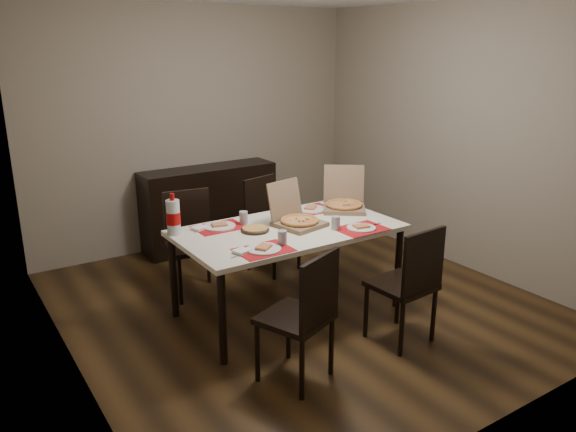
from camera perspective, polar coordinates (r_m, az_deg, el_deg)
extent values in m
cube|color=#402A13|center=(5.03, 1.19, -8.89)|extent=(3.80, 4.00, 0.02)
cube|color=gray|center=(6.34, -9.20, 8.80)|extent=(3.80, 0.02, 2.60)
cube|color=gray|center=(3.88, -22.65, 2.46)|extent=(0.02, 4.00, 2.60)
cube|color=gray|center=(5.89, 16.93, 7.66)|extent=(0.02, 4.00, 2.60)
cube|color=black|center=(6.31, -7.97, 0.92)|extent=(1.50, 0.40, 0.90)
cube|color=beige|center=(4.60, 0.00, -1.43)|extent=(1.80, 1.00, 0.04)
cylinder|color=black|center=(4.01, -6.70, -10.31)|extent=(0.06, 0.06, 0.71)
cylinder|color=black|center=(4.91, 11.12, -5.20)|extent=(0.06, 0.06, 0.71)
cylinder|color=black|center=(4.74, -11.55, -6.06)|extent=(0.06, 0.06, 0.71)
cylinder|color=black|center=(5.53, 4.78, -2.37)|extent=(0.06, 0.06, 0.71)
cube|color=black|center=(3.78, 0.70, -10.31)|extent=(0.54, 0.54, 0.04)
cube|color=black|center=(3.58, 3.24, -7.56)|extent=(0.40, 0.18, 0.46)
cylinder|color=black|center=(3.69, 1.42, -15.36)|extent=(0.04, 0.04, 0.43)
cylinder|color=black|center=(3.95, 4.42, -13.03)|extent=(0.04, 0.04, 0.43)
cylinder|color=black|center=(3.87, -3.13, -13.68)|extent=(0.04, 0.04, 0.43)
cylinder|color=black|center=(4.12, 0.05, -11.60)|extent=(0.04, 0.04, 0.43)
cube|color=black|center=(4.35, 11.44, -6.89)|extent=(0.45, 0.45, 0.04)
cube|color=black|center=(4.14, 13.62, -4.53)|extent=(0.42, 0.06, 0.46)
cylinder|color=black|center=(4.22, 11.46, -11.21)|extent=(0.04, 0.04, 0.43)
cylinder|color=black|center=(4.47, 14.56, -9.73)|extent=(0.04, 0.04, 0.43)
cylinder|color=black|center=(4.43, 7.94, -9.56)|extent=(0.04, 0.04, 0.43)
cylinder|color=black|center=(4.67, 11.09, -8.26)|extent=(0.04, 0.04, 0.43)
cube|color=black|center=(5.11, -9.56, -3.09)|extent=(0.48, 0.48, 0.04)
cube|color=black|center=(5.20, -10.24, 0.16)|extent=(0.42, 0.10, 0.46)
cylinder|color=black|center=(5.39, -8.09, -4.57)|extent=(0.04, 0.04, 0.43)
cylinder|color=black|center=(5.32, -11.82, -5.11)|extent=(0.04, 0.04, 0.43)
cylinder|color=black|center=(5.07, -6.93, -5.96)|extent=(0.04, 0.04, 0.43)
cylinder|color=black|center=(4.99, -10.89, -6.56)|extent=(0.04, 0.04, 0.43)
cube|color=black|center=(5.57, -1.48, -1.13)|extent=(0.51, 0.51, 0.04)
cube|color=black|center=(5.62, -2.89, 1.70)|extent=(0.41, 0.13, 0.46)
cylinder|color=black|center=(5.88, -1.51, -2.53)|extent=(0.04, 0.04, 0.43)
cylinder|color=black|center=(5.65, -4.05, -3.43)|extent=(0.04, 0.04, 0.43)
cylinder|color=black|center=(5.65, 1.12, -3.36)|extent=(0.04, 0.04, 0.43)
cylinder|color=black|center=(5.41, -1.42, -4.35)|extent=(0.04, 0.04, 0.43)
cube|color=red|center=(4.10, -2.48, -3.46)|extent=(0.40, 0.30, 0.00)
cylinder|color=white|center=(4.10, -2.48, -3.36)|extent=(0.26, 0.26, 0.01)
cube|color=#DDBE6E|center=(4.10, -2.48, -3.16)|extent=(0.15, 0.14, 0.02)
cylinder|color=#93969C|center=(4.19, -0.59, -2.22)|extent=(0.07, 0.07, 0.11)
cube|color=#B2B2B7|center=(4.02, -4.63, -3.93)|extent=(0.20, 0.04, 0.00)
cube|color=white|center=(4.06, -4.71, -3.57)|extent=(0.13, 0.13, 0.02)
cube|color=red|center=(4.60, 7.45, -1.29)|extent=(0.40, 0.30, 0.00)
cylinder|color=white|center=(4.60, 7.45, -1.20)|extent=(0.24, 0.24, 0.01)
cube|color=#DDBE6E|center=(4.59, 7.46, -1.02)|extent=(0.13, 0.11, 0.02)
cylinder|color=#93969C|center=(4.55, 4.87, -0.71)|extent=(0.07, 0.07, 0.11)
cube|color=#B2B2B7|center=(4.70, 8.66, -0.95)|extent=(0.20, 0.04, 0.00)
cube|color=red|center=(4.64, -6.98, -1.13)|extent=(0.40, 0.30, 0.00)
cylinder|color=white|center=(4.63, -6.99, -1.03)|extent=(0.26, 0.26, 0.01)
cube|color=#DDBE6E|center=(4.63, -6.99, -0.86)|extent=(0.14, 0.11, 0.02)
cylinder|color=#93969C|center=(4.68, -4.54, -0.19)|extent=(0.07, 0.07, 0.11)
cube|color=#B2B2B7|center=(4.59, -8.46, -1.38)|extent=(0.20, 0.04, 0.00)
cube|color=white|center=(4.60, -8.99, -1.19)|extent=(0.13, 0.13, 0.02)
cube|color=red|center=(5.08, 2.30, 0.63)|extent=(0.40, 0.30, 0.00)
cylinder|color=white|center=(5.08, 2.30, 0.72)|extent=(0.27, 0.27, 0.01)
cube|color=#DDBE6E|center=(5.08, 2.30, 0.88)|extent=(0.15, 0.15, 0.02)
cylinder|color=#93969C|center=(4.97, 0.55, 0.91)|extent=(0.07, 0.07, 0.11)
cube|color=#B2B2B7|center=(5.18, 3.33, 0.94)|extent=(0.20, 0.04, 0.00)
cube|color=white|center=(4.62, 0.59, -0.95)|extent=(0.14, 0.15, 0.02)
cube|color=brown|center=(4.63, 1.19, -0.84)|extent=(0.41, 0.41, 0.04)
cube|color=brown|center=(4.69, -0.34, 1.70)|extent=(0.36, 0.15, 0.32)
cylinder|color=#DDBE6E|center=(4.62, 1.19, -0.52)|extent=(0.36, 0.36, 0.02)
cube|color=brown|center=(5.10, 5.70, 0.81)|extent=(0.52, 0.52, 0.04)
cube|color=brown|center=(5.23, 5.70, 3.35)|extent=(0.34, 0.29, 0.33)
cylinder|color=#DDBE6E|center=(5.09, 5.71, 1.11)|extent=(0.44, 0.44, 0.02)
cylinder|color=black|center=(4.52, -3.37, -1.45)|extent=(0.23, 0.23, 0.01)
cylinder|color=tan|center=(4.51, -3.38, -1.27)|extent=(0.20, 0.20, 0.02)
imported|color=white|center=(4.72, -0.46, -0.50)|extent=(0.13, 0.13, 0.03)
cylinder|color=silver|center=(4.48, -11.57, -0.14)|extent=(0.11, 0.11, 0.28)
cylinder|color=#A20807|center=(4.49, -11.57, -0.20)|extent=(0.11, 0.11, 0.10)
cylinder|color=#A20807|center=(4.44, -11.70, 1.91)|extent=(0.04, 0.04, 0.05)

